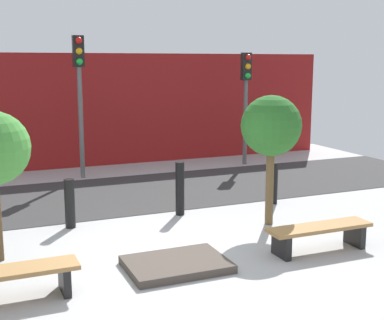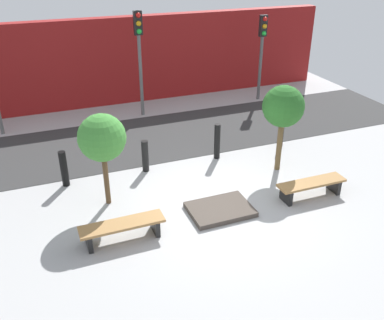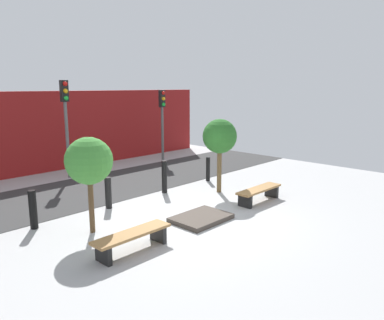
# 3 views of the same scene
# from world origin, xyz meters

# --- Properties ---
(ground_plane) EXTENTS (18.00, 18.00, 0.00)m
(ground_plane) POSITION_xyz_m (0.00, 0.00, 0.00)
(ground_plane) COLOR #A5A5A5
(road_strip) EXTENTS (18.00, 3.63, 0.01)m
(road_strip) POSITION_xyz_m (0.00, 4.37, 0.01)
(road_strip) COLOR #313131
(road_strip) RESTS_ON ground
(building_facade) EXTENTS (16.20, 0.50, 3.22)m
(building_facade) POSITION_xyz_m (0.00, 8.16, 1.61)
(building_facade) COLOR maroon
(building_facade) RESTS_ON ground
(bench_left) EXTENTS (1.80, 0.47, 0.42)m
(bench_left) POSITION_xyz_m (-2.37, -0.48, 0.31)
(bench_left) COLOR black
(bench_left) RESTS_ON ground
(bench_right) EXTENTS (1.76, 0.45, 0.42)m
(bench_right) POSITION_xyz_m (2.37, -0.48, 0.31)
(bench_right) COLOR black
(bench_right) RESTS_ON ground
(planter_bed) EXTENTS (1.46, 1.06, 0.12)m
(planter_bed) POSITION_xyz_m (0.00, -0.28, 0.06)
(planter_bed) COLOR #473E37
(planter_bed) RESTS_ON ground
(tree_behind_left_bench) EXTENTS (1.10, 1.10, 2.29)m
(tree_behind_left_bench) POSITION_xyz_m (-2.37, 1.07, 1.72)
(tree_behind_left_bench) COLOR brown
(tree_behind_left_bench) RESTS_ON ground
(tree_behind_right_bench) EXTENTS (1.10, 1.10, 2.40)m
(tree_behind_right_bench) POSITION_xyz_m (2.37, 1.07, 1.82)
(tree_behind_right_bench) COLOR brown
(tree_behind_right_bench) RESTS_ON ground
(bollard_far_left) EXTENTS (0.19, 0.19, 0.97)m
(bollard_far_left) POSITION_xyz_m (-3.23, 2.30, 0.48)
(bollard_far_left) COLOR black
(bollard_far_left) RESTS_ON ground
(bollard_left) EXTENTS (0.18, 0.18, 0.90)m
(bollard_left) POSITION_xyz_m (-1.08, 2.30, 0.45)
(bollard_left) COLOR black
(bollard_left) RESTS_ON ground
(bollard_center) EXTENTS (0.17, 0.17, 1.06)m
(bollard_center) POSITION_xyz_m (1.08, 2.30, 0.53)
(bollard_center) COLOR black
(bollard_center) RESTS_ON ground
(bollard_right) EXTENTS (0.15, 0.15, 0.89)m
(bollard_right) POSITION_xyz_m (3.23, 2.30, 0.44)
(bollard_right) COLOR black
(bollard_right) RESTS_ON ground
(traffic_light_mid_west) EXTENTS (0.28, 0.27, 3.63)m
(traffic_light_mid_west) POSITION_xyz_m (0.00, 6.47, 2.51)
(traffic_light_mid_west) COLOR #5E5E5E
(traffic_light_mid_west) RESTS_ON ground
(traffic_light_mid_east) EXTENTS (0.28, 0.27, 3.24)m
(traffic_light_mid_east) POSITION_xyz_m (4.78, 6.47, 2.25)
(traffic_light_mid_east) COLOR #575757
(traffic_light_mid_east) RESTS_ON ground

